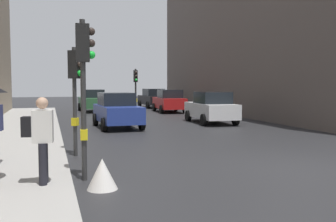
% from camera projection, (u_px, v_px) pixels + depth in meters
% --- Properties ---
extents(ground_plane, '(120.00, 120.00, 0.00)m').
position_uv_depth(ground_plane, '(297.00, 167.00, 10.20)').
color(ground_plane, '#28282B').
extents(sidewalk_kerb, '(3.41, 40.00, 0.16)m').
position_uv_depth(sidewalk_kerb, '(13.00, 143.00, 13.71)').
color(sidewalk_kerb, '#A8A5A0').
rests_on(sidewalk_kerb, ground).
extents(building_facade_right, '(12.00, 27.57, 13.48)m').
position_uv_depth(building_facade_right, '(295.00, 24.00, 29.38)').
color(building_facade_right, '#5B514C').
rests_on(building_facade_right, ground).
extents(traffic_light_far_median, '(0.25, 0.43, 3.27)m').
position_uv_depth(traffic_light_far_median, '(136.00, 83.00, 27.33)').
color(traffic_light_far_median, '#2D2D2D').
rests_on(traffic_light_far_median, ground).
extents(traffic_light_near_right, '(0.44, 0.37, 3.30)m').
position_uv_depth(traffic_light_near_right, '(75.00, 81.00, 11.61)').
color(traffic_light_near_right, '#2D2D2D').
rests_on(traffic_light_near_right, ground).
extents(traffic_light_near_left, '(0.43, 0.25, 3.63)m').
position_uv_depth(traffic_light_near_left, '(84.00, 70.00, 8.63)').
color(traffic_light_near_left, '#2D2D2D').
rests_on(traffic_light_near_left, ground).
extents(car_white_compact, '(2.16, 4.27, 1.76)m').
position_uv_depth(car_white_compact, '(211.00, 108.00, 21.56)').
color(car_white_compact, silver).
rests_on(car_white_compact, ground).
extents(car_blue_van, '(2.13, 4.26, 1.76)m').
position_uv_depth(car_blue_van, '(117.00, 110.00, 19.36)').
color(car_blue_van, navy).
rests_on(car_blue_van, ground).
extents(car_dark_suv, '(2.16, 4.27, 1.76)m').
position_uv_depth(car_dark_suv, '(153.00, 98.00, 35.84)').
color(car_dark_suv, black).
rests_on(car_dark_suv, ground).
extents(car_green_estate, '(2.18, 4.28, 1.76)m').
position_uv_depth(car_green_estate, '(93.00, 101.00, 30.68)').
color(car_green_estate, '#2D6038').
rests_on(car_green_estate, ground).
extents(car_red_sedan, '(2.22, 4.30, 1.76)m').
position_uv_depth(car_red_sedan, '(169.00, 101.00, 29.96)').
color(car_red_sedan, red).
rests_on(car_red_sedan, ground).
extents(pedestrian_with_black_backpack, '(0.63, 0.37, 1.77)m').
position_uv_depth(pedestrian_with_black_backpack, '(41.00, 135.00, 7.78)').
color(pedestrian_with_black_backpack, black).
rests_on(pedestrian_with_black_backpack, sidewalk_kerb).
extents(warning_sign_triangle, '(0.64, 0.64, 0.65)m').
position_uv_depth(warning_sign_triangle, '(102.00, 174.00, 8.02)').
color(warning_sign_triangle, silver).
rests_on(warning_sign_triangle, ground).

